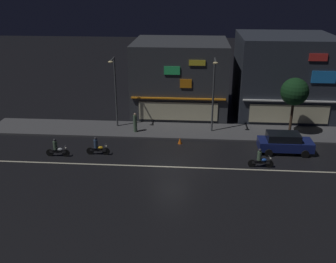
# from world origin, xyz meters

# --- Properties ---
(ground_plane) EXTENTS (140.00, 140.00, 0.00)m
(ground_plane) POSITION_xyz_m (0.00, 0.00, 0.00)
(ground_plane) COLOR black
(lane_divider_stripe) EXTENTS (33.35, 0.16, 0.01)m
(lane_divider_stripe) POSITION_xyz_m (0.00, 0.00, 0.01)
(lane_divider_stripe) COLOR beige
(lane_divider_stripe) RESTS_ON ground
(sidewalk_far) EXTENTS (35.11, 3.94, 0.14)m
(sidewalk_far) POSITION_xyz_m (0.00, 7.25, 0.07)
(sidewalk_far) COLOR #4C4C4F
(sidewalk_far) RESTS_ON ground
(storefront_left_block) EXTENTS (9.29, 8.92, 8.06)m
(storefront_left_block) POSITION_xyz_m (10.53, 13.60, 4.03)
(storefront_left_block) COLOR #2D333D
(storefront_left_block) RESTS_ON ground
(storefront_center_block) EXTENTS (9.53, 8.66, 7.38)m
(storefront_center_block) POSITION_xyz_m (0.00, 13.47, 3.69)
(storefront_center_block) COLOR #383A3F
(storefront_center_block) RESTS_ON ground
(streetlamp_west) EXTENTS (0.44, 1.64, 6.59)m
(streetlamp_west) POSITION_xyz_m (-5.72, 7.66, 4.06)
(streetlamp_west) COLOR #47494C
(streetlamp_west) RESTS_ON sidewalk_far
(streetlamp_mid) EXTENTS (0.44, 1.64, 6.76)m
(streetlamp_mid) POSITION_xyz_m (3.21, 7.04, 4.15)
(streetlamp_mid) COLOR #47494C
(streetlamp_mid) RESTS_ON sidewalk_far
(pedestrian_on_sidewalk) EXTENTS (0.34, 0.34, 1.80)m
(pedestrian_on_sidewalk) POSITION_xyz_m (-3.78, 6.54, 0.98)
(pedestrian_on_sidewalk) COLOR #4C664C
(pedestrian_on_sidewalk) RESTS_ON sidewalk_far
(street_tree) EXTENTS (2.41, 2.41, 5.15)m
(street_tree) POSITION_xyz_m (10.23, 7.09, 4.05)
(street_tree) COLOR #473323
(street_tree) RESTS_ON sidewalk_far
(parked_car_near_kerb) EXTENTS (4.30, 1.98, 1.67)m
(parked_car_near_kerb) POSITION_xyz_m (8.93, 3.30, 0.87)
(parked_car_near_kerb) COLOR navy
(parked_car_near_kerb) RESTS_ON ground
(motorcycle_lead) EXTENTS (1.90, 0.60, 1.52)m
(motorcycle_lead) POSITION_xyz_m (-9.23, 1.18, 0.63)
(motorcycle_lead) COLOR black
(motorcycle_lead) RESTS_ON ground
(motorcycle_following) EXTENTS (1.90, 0.60, 1.52)m
(motorcycle_following) POSITION_xyz_m (-6.11, 1.74, 0.63)
(motorcycle_following) COLOR black
(motorcycle_following) RESTS_ON ground
(motorcycle_opposite_lane) EXTENTS (1.90, 0.60, 1.52)m
(motorcycle_opposite_lane) POSITION_xyz_m (6.59, 0.46, 0.63)
(motorcycle_opposite_lane) COLOR black
(motorcycle_opposite_lane) RESTS_ON ground
(traffic_cone) EXTENTS (0.36, 0.36, 0.55)m
(traffic_cone) POSITION_xyz_m (0.41, 4.42, 0.28)
(traffic_cone) COLOR orange
(traffic_cone) RESTS_ON ground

